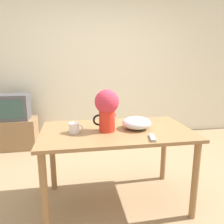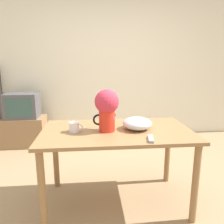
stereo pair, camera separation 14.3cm
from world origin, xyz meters
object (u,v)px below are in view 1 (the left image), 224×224
flower_vase (107,107)px  tv_set (12,107)px  white_bowl (136,123)px  coffee_mug (74,128)px

flower_vase → tv_set: bearing=126.5°
flower_vase → white_bowl: flower_vase is taller
coffee_mug → white_bowl: size_ratio=0.45×
flower_vase → tv_set: flower_vase is taller
white_bowl → tv_set: 2.30m
flower_vase → tv_set: 2.15m
white_bowl → tv_set: tv_set is taller
flower_vase → coffee_mug: flower_vase is taller
coffee_mug → tv_set: 1.98m
coffee_mug → tv_set: bearing=119.5°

